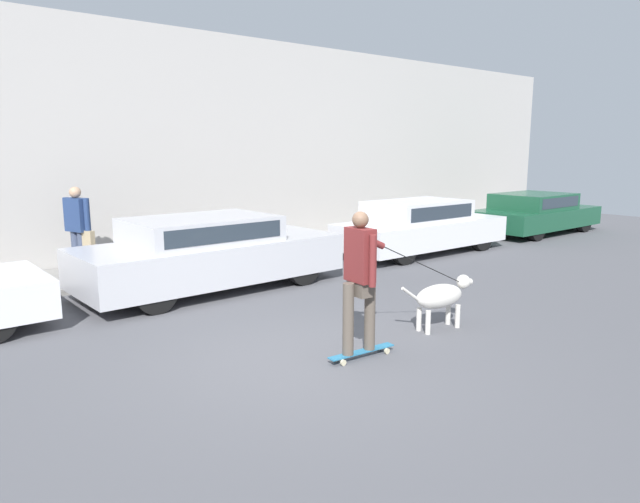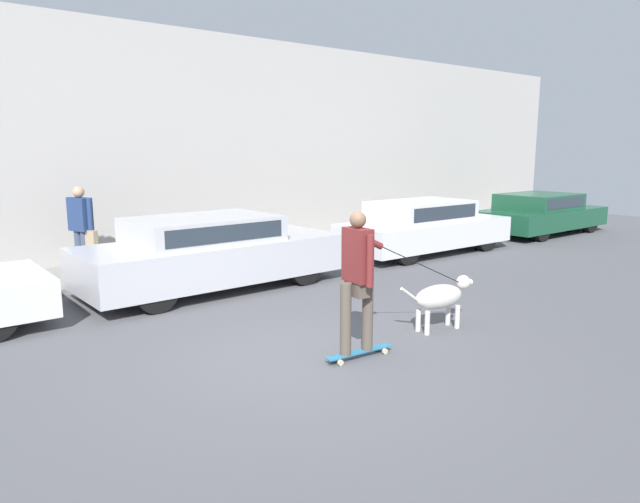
% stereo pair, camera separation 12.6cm
% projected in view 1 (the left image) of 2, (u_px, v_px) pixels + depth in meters
% --- Properties ---
extents(ground_plane, '(36.00, 36.00, 0.00)m').
position_uv_depth(ground_plane, '(304.00, 358.00, 6.77)').
color(ground_plane, '#545459').
extents(back_wall, '(32.00, 0.30, 5.02)m').
position_uv_depth(back_wall, '(95.00, 145.00, 11.58)').
color(back_wall, '#B2ADA8').
rests_on(back_wall, ground_plane).
extents(sidewalk_curb, '(30.00, 1.90, 0.10)m').
position_uv_depth(sidewalk_curb, '(123.00, 272.00, 11.17)').
color(sidewalk_curb, gray).
rests_on(sidewalk_curb, ground_plane).
extents(parked_car_1, '(4.61, 1.92, 1.29)m').
position_uv_depth(parked_car_1, '(209.00, 253.00, 9.95)').
color(parked_car_1, black).
rests_on(parked_car_1, ground_plane).
extents(parked_car_2, '(4.42, 1.71, 1.25)m').
position_uv_depth(parked_car_2, '(420.00, 227.00, 13.44)').
color(parked_car_2, black).
rests_on(parked_car_2, ground_plane).
extents(parked_car_3, '(4.24, 1.84, 1.16)m').
position_uv_depth(parked_car_3, '(535.00, 213.00, 16.58)').
color(parked_car_3, black).
rests_on(parked_car_3, ground_plane).
extents(dog, '(1.26, 0.43, 0.71)m').
position_uv_depth(dog, '(441.00, 296.00, 7.79)').
color(dog, beige).
rests_on(dog, ground_plane).
extents(skateboarder, '(2.48, 0.54, 1.75)m').
position_uv_depth(skateboarder, '(361.00, 276.00, 6.58)').
color(skateboarder, beige).
rests_on(skateboarder, ground_plane).
extents(pedestrian_with_bag, '(0.37, 0.70, 1.66)m').
position_uv_depth(pedestrian_with_bag, '(78.00, 227.00, 10.49)').
color(pedestrian_with_bag, '#3D4760').
rests_on(pedestrian_with_bag, sidewalk_curb).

